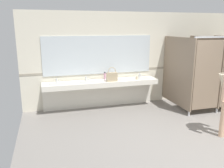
% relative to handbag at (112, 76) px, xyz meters
% --- Properties ---
extents(ground_plane, '(7.44, 6.63, 0.10)m').
position_rel_handbag_xyz_m(ground_plane, '(1.29, -2.58, -1.01)').
color(ground_plane, gray).
extents(wall_back, '(7.44, 0.12, 2.72)m').
position_rel_handbag_xyz_m(wall_back, '(1.29, 0.49, 0.40)').
color(wall_back, beige).
rests_on(wall_back, ground_plane).
extents(wall_back_tile_band, '(7.44, 0.01, 0.06)m').
position_rel_handbag_xyz_m(wall_back_tile_band, '(1.29, 0.43, 0.09)').
color(wall_back_tile_band, '#9E937F').
rests_on(wall_back_tile_band, wall_back).
extents(vanity_counter, '(3.24, 0.55, 0.94)m').
position_rel_handbag_xyz_m(vanity_counter, '(-0.27, 0.22, -0.36)').
color(vanity_counter, silver).
rests_on(vanity_counter, ground_plane).
extents(mirror_panel, '(3.14, 0.02, 1.08)m').
position_rel_handbag_xyz_m(mirror_panel, '(-0.27, 0.42, 0.55)').
color(mirror_panel, silver).
rests_on(mirror_panel, wall_back).
extents(bathroom_stalls, '(1.82, 1.53, 2.07)m').
position_rel_handbag_xyz_m(bathroom_stalls, '(2.70, -0.54, 0.12)').
color(bathroom_stalls, '#84705B').
rests_on(bathroom_stalls, ground_plane).
extents(handbag, '(0.29, 0.11, 0.40)m').
position_rel_handbag_xyz_m(handbag, '(0.00, 0.00, 0.00)').
color(handbag, tan).
rests_on(handbag, vanity_counter).
extents(soap_dispenser, '(0.07, 0.07, 0.21)m').
position_rel_handbag_xyz_m(soap_dispenser, '(-0.12, 0.30, -0.04)').
color(soap_dispenser, '#D899B2').
rests_on(soap_dispenser, vanity_counter).
extents(paper_cup, '(0.07, 0.07, 0.10)m').
position_rel_handbag_xyz_m(paper_cup, '(0.75, 0.01, -0.09)').
color(paper_cup, beige).
rests_on(paper_cup, vanity_counter).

